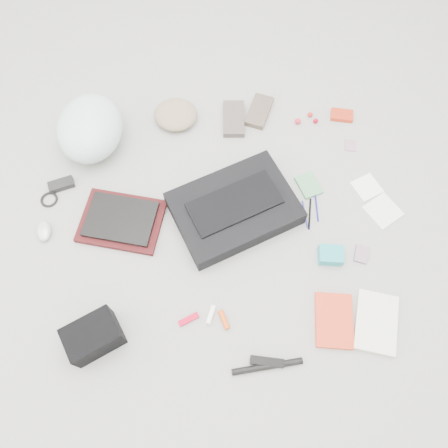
{
  "coord_description": "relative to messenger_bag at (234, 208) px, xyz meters",
  "views": [
    {
      "loc": [
        -0.07,
        -0.78,
        1.74
      ],
      "look_at": [
        0.0,
        0.0,
        0.05
      ],
      "focal_mm": 35.0,
      "sensor_mm": 36.0,
      "label": 1
    }
  ],
  "objects": [
    {
      "name": "pen_navy",
      "position": [
        0.37,
        -0.01,
        -0.04
      ],
      "size": [
        0.02,
        0.13,
        0.01
      ],
      "primitive_type": "cylinder",
      "rotation": [
        1.57,
        0.0,
        -0.08
      ],
      "color": "navy",
      "rests_on": "ground_plane"
    },
    {
      "name": "bag_flap",
      "position": [
        0.0,
        0.0,
        0.05
      ],
      "size": [
        0.43,
        0.31,
        0.01
      ],
      "primitive_type": "cube",
      "rotation": [
        0.0,
        0.0,
        0.37
      ],
      "color": "black",
      "rests_on": "messenger_bag"
    },
    {
      "name": "power_brick",
      "position": [
        -0.77,
        0.2,
        -0.03
      ],
      "size": [
        0.12,
        0.08,
        0.03
      ],
      "primitive_type": "cube",
      "rotation": [
        0.0,
        0.0,
        0.27
      ],
      "color": "black",
      "rests_on": "ground_plane"
    },
    {
      "name": "bike_pump",
      "position": [
        0.06,
        -0.66,
        -0.03
      ],
      "size": [
        0.27,
        0.05,
        0.03
      ],
      "primitive_type": "cylinder",
      "rotation": [
        0.0,
        1.57,
        0.08
      ],
      "color": "black",
      "rests_on": "ground_plane"
    },
    {
      "name": "notepad",
      "position": [
        0.35,
        0.11,
        -0.04
      ],
      "size": [
        0.12,
        0.14,
        0.01
      ],
      "primitive_type": "cube",
      "rotation": [
        0.0,
        0.0,
        0.3
      ],
      "color": "#4C8A58",
      "rests_on": "ground_plane"
    },
    {
      "name": "lollipop_a",
      "position": [
        0.36,
        0.46,
        -0.03
      ],
      "size": [
        0.04,
        0.04,
        0.03
      ],
      "primitive_type": "sphere",
      "rotation": [
        0.0,
        0.0,
        -0.4
      ],
      "color": "red",
      "rests_on": "ground_plane"
    },
    {
      "name": "laptop_sleeve",
      "position": [
        -0.5,
        -0.01,
        -0.03
      ],
      "size": [
        0.41,
        0.34,
        0.02
      ],
      "primitive_type": "cube",
      "rotation": [
        0.0,
        0.0,
        -0.27
      ],
      "color": "#3A0D0F",
      "rests_on": "ground_plane"
    },
    {
      "name": "accordion_wallet",
      "position": [
        0.38,
        -0.24,
        -0.02
      ],
      "size": [
        0.11,
        0.09,
        0.05
      ],
      "primitive_type": "cube",
      "rotation": [
        0.0,
        0.0,
        -0.14
      ],
      "color": "teal",
      "rests_on": "ground_plane"
    },
    {
      "name": "book_red",
      "position": [
        0.35,
        -0.51,
        -0.03
      ],
      "size": [
        0.18,
        0.24,
        0.02
      ],
      "primitive_type": "cube",
      "rotation": [
        0.0,
        0.0,
        -0.16
      ],
      "color": "red",
      "rests_on": "ground_plane"
    },
    {
      "name": "altoids_tin",
      "position": [
        0.58,
        0.49,
        -0.03
      ],
      "size": [
        0.12,
        0.09,
        0.02
      ],
      "primitive_type": "cube",
      "rotation": [
        0.0,
        0.0,
        -0.23
      ],
      "color": "#B32F16",
      "rests_on": "ground_plane"
    },
    {
      "name": "mitten_right",
      "position": [
        0.18,
        0.54,
        -0.03
      ],
      "size": [
        0.17,
        0.22,
        0.03
      ],
      "primitive_type": "cube",
      "rotation": [
        0.0,
        0.0,
        -0.41
      ],
      "color": "brown",
      "rests_on": "ground_plane"
    },
    {
      "name": "napkin_top",
      "position": [
        0.62,
        0.08,
        -0.04
      ],
      "size": [
        0.15,
        0.15,
        0.01
      ],
      "primitive_type": "cube",
      "rotation": [
        0.0,
        0.0,
        0.39
      ],
      "color": "white",
      "rests_on": "ground_plane"
    },
    {
      "name": "mouse",
      "position": [
        -0.83,
        -0.03,
        -0.02
      ],
      "size": [
        0.07,
        0.11,
        0.04
      ],
      "primitive_type": "ellipsoid",
      "rotation": [
        0.0,
        0.0,
        0.14
      ],
      "color": "#B4B4B6",
      "rests_on": "ground_plane"
    },
    {
      "name": "lollipop_c",
      "position": [
        0.44,
        0.46,
        -0.03
      ],
      "size": [
        0.03,
        0.03,
        0.02
      ],
      "primitive_type": "sphere",
      "rotation": [
        0.0,
        0.0,
        0.05
      ],
      "color": "#990316",
      "rests_on": "ground_plane"
    },
    {
      "name": "pen_blue",
      "position": [
        0.31,
        -0.04,
        -0.04
      ],
      "size": [
        0.01,
        0.13,
        0.01
      ],
      "primitive_type": "cylinder",
      "rotation": [
        1.57,
        0.0,
        0.01
      ],
      "color": "navy",
      "rests_on": "ground_plane"
    },
    {
      "name": "messenger_bag",
      "position": [
        0.0,
        0.0,
        0.0
      ],
      "size": [
        0.61,
        0.53,
        0.09
      ],
      "primitive_type": "cube",
      "rotation": [
        0.0,
        0.0,
        0.37
      ],
      "color": "black",
      "rests_on": "ground_plane"
    },
    {
      "name": "card_deck",
      "position": [
        0.52,
        -0.24,
        -0.04
      ],
      "size": [
        0.08,
        0.09,
        0.01
      ],
      "primitive_type": "cube",
      "rotation": [
        0.0,
        0.0,
        -0.38
      ],
      "color": "gray",
      "rests_on": "ground_plane"
    },
    {
      "name": "mitten_left",
      "position": [
        0.04,
        0.51,
        -0.03
      ],
      "size": [
        0.12,
        0.21,
        0.03
      ],
      "primitive_type": "cube",
      "rotation": [
        0.0,
        0.0,
        -0.09
      ],
      "color": "#524741",
      "rests_on": "ground_plane"
    },
    {
      "name": "pen_black",
      "position": [
        0.33,
        -0.04,
        -0.04
      ],
      "size": [
        0.04,
        0.15,
        0.01
      ],
      "primitive_type": "cylinder",
      "rotation": [
        1.57,
        0.0,
        -0.21
      ],
      "color": "black",
      "rests_on": "ground_plane"
    },
    {
      "name": "book_white",
      "position": [
        0.51,
        -0.53,
        -0.03
      ],
      "size": [
        0.22,
        0.28,
        0.03
      ],
      "primitive_type": "cube",
      "rotation": [
        0.0,
        0.0,
        -0.3
      ],
      "color": "beige",
      "rests_on": "ground_plane"
    },
    {
      "name": "stamp_sheet",
      "position": [
        0.59,
        0.31,
        -0.04
      ],
      "size": [
        0.07,
        0.08,
        0.0
      ],
      "primitive_type": "cube",
      "rotation": [
        0.0,
        0.0,
        -0.18
      ],
      "color": "gray",
      "rests_on": "ground_plane"
    },
    {
      "name": "bike_helmet",
      "position": [
        -0.63,
        0.43,
        0.07
      ],
      "size": [
        0.34,
        0.4,
        0.22
      ],
      "primitive_type": "ellipsoid",
      "rotation": [
        0.0,
        0.0,
        -0.13
      ],
      "color": "silver",
      "rests_on": "ground_plane"
    },
    {
      "name": "lollipop_b",
      "position": [
        0.42,
        0.5,
        -0.03
      ],
      "size": [
        0.02,
        0.02,
        0.02
      ],
      "primitive_type": "sphere",
      "rotation": [
        0.0,
        0.0,
        0.01
      ],
      "color": "#AD1C18",
      "rests_on": "ground_plane"
    },
    {
      "name": "beanie",
      "position": [
        -0.24,
        0.54,
        -0.01
      ],
      "size": [
        0.27,
        0.26,
        0.07
      ],
      "primitive_type": "ellipsoid",
      "rotation": [
        0.0,
        0.0,
        -0.39
      ],
      "color": "#8D7D5E",
      "rests_on": "ground_plane"
    },
    {
      "name": "camera_bag",
      "position": [
        -0.58,
        -0.51,
        0.02
      ],
      "size": [
        0.24,
        0.21,
        0.13
      ],
      "primitive_type": "cube",
      "rotation": [
        0.0,
        0.0,
        0.44
      ],
      "color": "black",
      "rests_on": "ground_plane"
    },
    {
      "name": "multitool",
      "position": [
        -0.22,
        -0.46,
        -0.04
      ],
      "size": [
        0.09,
        0.05,
        0.01
      ],
      "primitive_type": "cube",
      "rotation": [
        0.0,
        0.0,
        0.4
      ],
      "color": "#AC001B",
      "rests_on": "ground_plane"
    },
    {
      "name": "toiletry_tube_white",
      "position": [
        -0.14,
        -0.45,
        -0.03
      ],
      "size": [
        0.05,
        0.08,
        0.02
      ],
      "primitive_type": "cylinder",
      "rotation": [
        1.57,
        0.0,
        -0.39
      ],
      "color": "white",
      "rests_on": "ground_plane"
    },
    {
      "name": "u_lock",
      "position": [
        0.06,
        -0.65,
        -0.03
      ],
      "size": [
        0.13,
        0.06,
        0.03
      ],
      "primitive_type": "cube",
      "rotation": [
        0.0,
        0.0,
        -0.2
      ],
      "color": "black",
      "rests_on": "ground_plane"
    },
    {
      "name": "laptop",
      "position": [
        -0.5,
        -0.01,
        -0.01
      ],
      "size": [
        0.34,
        0.28,
        0.02
      ],
      "primitive_type": "cube",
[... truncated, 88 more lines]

